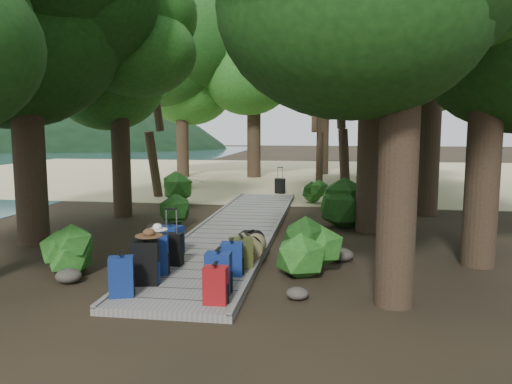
% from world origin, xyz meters
% --- Properties ---
extents(ground, '(120.00, 120.00, 0.00)m').
position_xyz_m(ground, '(0.00, 0.00, 0.00)').
color(ground, '#2F2317').
rests_on(ground, ground).
extents(sand_beach, '(40.00, 22.00, 0.02)m').
position_xyz_m(sand_beach, '(0.00, 16.00, 0.01)').
color(sand_beach, tan).
rests_on(sand_beach, ground).
extents(distant_hill, '(32.00, 16.00, 12.00)m').
position_xyz_m(distant_hill, '(-40.00, 48.00, 0.00)').
color(distant_hill, black).
rests_on(distant_hill, ground).
extents(boardwalk, '(2.00, 12.00, 0.12)m').
position_xyz_m(boardwalk, '(0.00, 1.00, 0.06)').
color(boardwalk, slate).
rests_on(boardwalk, ground).
extents(backpack_left_a, '(0.41, 0.35, 0.66)m').
position_xyz_m(backpack_left_a, '(-0.76, -4.48, 0.45)').
color(backpack_left_a, navy).
rests_on(backpack_left_a, boardwalk).
extents(backpack_left_b, '(0.48, 0.39, 0.77)m').
position_xyz_m(backpack_left_b, '(-0.62, -3.87, 0.51)').
color(backpack_left_b, black).
rests_on(backpack_left_b, boardwalk).
extents(backpack_left_c, '(0.47, 0.39, 0.77)m').
position_xyz_m(backpack_left_c, '(-0.64, -3.31, 0.50)').
color(backpack_left_c, navy).
rests_on(backpack_left_c, boardwalk).
extents(backpack_left_d, '(0.48, 0.41, 0.62)m').
position_xyz_m(backpack_left_d, '(-0.80, -1.95, 0.43)').
color(backpack_left_d, navy).
rests_on(backpack_left_d, boardwalk).
extents(backpack_right_a, '(0.33, 0.24, 0.59)m').
position_xyz_m(backpack_right_a, '(0.68, -4.58, 0.42)').
color(backpack_right_a, maroon).
rests_on(backpack_right_a, boardwalk).
extents(backpack_right_b, '(0.39, 0.28, 0.69)m').
position_xyz_m(backpack_right_b, '(0.62, -4.11, 0.46)').
color(backpack_right_b, navy).
rests_on(backpack_right_b, boardwalk).
extents(backpack_right_c, '(0.38, 0.29, 0.62)m').
position_xyz_m(backpack_right_c, '(0.65, -3.20, 0.43)').
color(backpack_right_c, navy).
rests_on(backpack_right_c, boardwalk).
extents(backpack_right_d, '(0.47, 0.40, 0.60)m').
position_xyz_m(backpack_right_d, '(0.72, -2.75, 0.42)').
color(backpack_right_d, '#393E1C').
rests_on(backpack_right_d, boardwalk).
extents(duffel_right_khaki, '(0.63, 0.74, 0.42)m').
position_xyz_m(duffel_right_khaki, '(0.72, -2.01, 0.33)').
color(duffel_right_khaki, olive).
rests_on(duffel_right_khaki, boardwalk).
extents(duffel_right_black, '(0.58, 0.71, 0.39)m').
position_xyz_m(duffel_right_black, '(0.69, -1.55, 0.31)').
color(duffel_right_black, black).
rests_on(duffel_right_black, boardwalk).
extents(suitcase_on_boardwalk, '(0.39, 0.24, 0.59)m').
position_xyz_m(suitcase_on_boardwalk, '(-0.54, -2.75, 0.41)').
color(suitcase_on_boardwalk, black).
rests_on(suitcase_on_boardwalk, boardwalk).
extents(lone_suitcase_on_sand, '(0.42, 0.30, 0.59)m').
position_xyz_m(lone_suitcase_on_sand, '(0.36, 8.07, 0.31)').
color(lone_suitcase_on_sand, black).
rests_on(lone_suitcase_on_sand, sand_beach).
extents(hat_brown, '(0.44, 0.44, 0.13)m').
position_xyz_m(hat_brown, '(-0.55, -3.85, 0.96)').
color(hat_brown, '#51351E').
rests_on(hat_brown, backpack_left_b).
extents(hat_white, '(0.34, 0.34, 0.11)m').
position_xyz_m(hat_white, '(-0.59, -3.34, 0.95)').
color(hat_white, silver).
rests_on(hat_white, backpack_left_c).
extents(kayak, '(1.91, 3.46, 0.34)m').
position_xyz_m(kayak, '(-3.80, 9.45, 0.19)').
color(kayak, '#AC280E').
rests_on(kayak, sand_beach).
extents(sun_lounger, '(0.84, 1.69, 0.52)m').
position_xyz_m(sun_lounger, '(3.65, 9.89, 0.28)').
color(sun_lounger, silver).
rests_on(sun_lounger, sand_beach).
extents(tree_right_a, '(4.81, 4.81, 8.02)m').
position_xyz_m(tree_right_a, '(3.21, -3.92, 4.01)').
color(tree_right_a, black).
rests_on(tree_right_a, ground).
extents(tree_right_b, '(4.90, 4.90, 8.74)m').
position_xyz_m(tree_right_b, '(5.06, -1.52, 4.37)').
color(tree_right_b, black).
rests_on(tree_right_b, ground).
extents(tree_right_c, '(5.70, 5.70, 9.87)m').
position_xyz_m(tree_right_c, '(3.27, 1.34, 4.93)').
color(tree_right_c, black).
rests_on(tree_right_c, ground).
extents(tree_right_d, '(5.73, 5.73, 10.51)m').
position_xyz_m(tree_right_d, '(5.11, 4.12, 5.25)').
color(tree_right_d, black).
rests_on(tree_right_d, ground).
extents(tree_right_e, '(5.33, 5.33, 9.60)m').
position_xyz_m(tree_right_e, '(4.20, 6.55, 4.80)').
color(tree_right_e, black).
rests_on(tree_right_e, ground).
extents(tree_right_f, '(5.55, 5.55, 9.92)m').
position_xyz_m(tree_right_f, '(6.32, 10.14, 4.96)').
color(tree_right_f, black).
rests_on(tree_right_f, ground).
extents(tree_left_b, '(5.40, 5.40, 9.72)m').
position_xyz_m(tree_left_b, '(-4.31, -1.07, 4.86)').
color(tree_left_b, black).
rests_on(tree_left_b, ground).
extents(tree_left_c, '(4.42, 4.42, 7.69)m').
position_xyz_m(tree_left_c, '(-3.73, 2.52, 3.84)').
color(tree_left_c, black).
rests_on(tree_left_c, ground).
extents(tree_back_a, '(5.82, 5.82, 10.07)m').
position_xyz_m(tree_back_a, '(-1.62, 14.38, 5.03)').
color(tree_back_a, black).
rests_on(tree_back_a, ground).
extents(tree_back_b, '(5.35, 5.35, 9.55)m').
position_xyz_m(tree_back_b, '(1.88, 16.61, 4.77)').
color(tree_back_b, black).
rests_on(tree_back_b, ground).
extents(tree_back_c, '(5.36, 5.36, 9.65)m').
position_xyz_m(tree_back_c, '(4.96, 15.79, 4.82)').
color(tree_back_c, black).
rests_on(tree_back_c, ground).
extents(tree_back_d, '(5.40, 5.40, 9.00)m').
position_xyz_m(tree_back_d, '(-5.29, 13.92, 4.50)').
color(tree_back_d, black).
rests_on(tree_back_d, ground).
extents(palm_right_a, '(4.48, 4.48, 7.63)m').
position_xyz_m(palm_right_a, '(2.97, 5.96, 3.82)').
color(palm_right_a, '#113F14').
rests_on(palm_right_a, ground).
extents(palm_right_b, '(4.53, 4.53, 8.75)m').
position_xyz_m(palm_right_b, '(5.10, 10.70, 4.37)').
color(palm_right_b, '#113F14').
rests_on(palm_right_b, ground).
extents(palm_right_c, '(4.46, 4.46, 7.10)m').
position_xyz_m(palm_right_c, '(2.06, 11.98, 3.55)').
color(palm_right_c, '#113F14').
rests_on(palm_right_c, ground).
extents(palm_left_a, '(4.62, 4.62, 7.35)m').
position_xyz_m(palm_left_a, '(-4.34, 6.54, 3.68)').
color(palm_left_a, '#113F14').
rests_on(palm_left_a, ground).
extents(rock_left_a, '(0.44, 0.40, 0.24)m').
position_xyz_m(rock_left_a, '(-2.05, -3.66, 0.12)').
color(rock_left_a, '#4C473F').
rests_on(rock_left_a, ground).
extents(rock_left_b, '(0.39, 0.35, 0.21)m').
position_xyz_m(rock_left_b, '(-3.00, -1.93, 0.11)').
color(rock_left_b, '#4C473F').
rests_on(rock_left_b, ground).
extents(rock_left_c, '(0.49, 0.44, 0.27)m').
position_xyz_m(rock_left_c, '(-1.93, 0.30, 0.13)').
color(rock_left_c, '#4C473F').
rests_on(rock_left_c, ground).
extents(rock_left_d, '(0.33, 0.30, 0.18)m').
position_xyz_m(rock_left_d, '(-2.40, 2.62, 0.09)').
color(rock_left_d, '#4C473F').
rests_on(rock_left_d, ground).
extents(rock_right_a, '(0.34, 0.31, 0.19)m').
position_xyz_m(rock_right_a, '(1.79, -3.91, 0.09)').
color(rock_right_a, '#4C473F').
rests_on(rock_right_a, ground).
extents(rock_right_b, '(0.48, 0.43, 0.26)m').
position_xyz_m(rock_right_b, '(2.50, -1.61, 0.13)').
color(rock_right_b, '#4C473F').
rests_on(rock_right_b, ground).
extents(rock_right_c, '(0.32, 0.29, 0.17)m').
position_xyz_m(rock_right_c, '(1.40, 1.03, 0.09)').
color(rock_right_c, '#4C473F').
rests_on(rock_right_c, ground).
extents(rock_right_d, '(0.62, 0.56, 0.34)m').
position_xyz_m(rock_right_d, '(2.55, 3.78, 0.17)').
color(rock_right_d, '#4C473F').
rests_on(rock_right_d, ground).
extents(shrub_left_a, '(0.97, 0.97, 0.87)m').
position_xyz_m(shrub_left_a, '(-2.28, -3.10, 0.44)').
color(shrub_left_a, '#174F18').
rests_on(shrub_left_a, ground).
extents(shrub_left_b, '(0.97, 0.97, 0.87)m').
position_xyz_m(shrub_left_b, '(-1.84, 1.19, 0.44)').
color(shrub_left_b, '#174F18').
rests_on(shrub_left_b, ground).
extents(shrub_left_c, '(1.33, 1.33, 1.20)m').
position_xyz_m(shrub_left_c, '(-2.89, 4.92, 0.60)').
color(shrub_left_c, '#174F18').
rests_on(shrub_left_c, ground).
extents(shrub_right_a, '(0.98, 0.98, 0.88)m').
position_xyz_m(shrub_right_a, '(1.93, -2.52, 0.44)').
color(shrub_right_a, '#174F18').
rests_on(shrub_right_a, ground).
extents(shrub_right_b, '(1.42, 1.42, 1.28)m').
position_xyz_m(shrub_right_b, '(2.58, 1.94, 0.64)').
color(shrub_right_b, '#174F18').
rests_on(shrub_right_b, ground).
extents(shrub_right_c, '(0.80, 0.80, 0.72)m').
position_xyz_m(shrub_right_c, '(1.84, 5.82, 0.36)').
color(shrub_right_c, '#174F18').
rests_on(shrub_right_c, ground).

